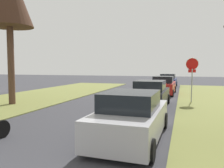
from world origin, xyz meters
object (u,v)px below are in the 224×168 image
(parked_sedan_silver, at_px, (132,117))
(parked_sedan_black, at_px, (151,95))
(parked_sedan_red, at_px, (164,86))
(parked_sedan_navy, at_px, (168,81))
(stop_sign_far, at_px, (192,70))

(parked_sedan_silver, relative_size, parked_sedan_black, 1.00)
(parked_sedan_red, relative_size, parked_sedan_navy, 1.00)
(parked_sedan_navy, bearing_deg, parked_sedan_red, -89.48)
(parked_sedan_black, height_order, parked_sedan_red, same)
(stop_sign_far, distance_m, parked_sedan_silver, 8.97)
(parked_sedan_silver, distance_m, parked_sedan_black, 6.21)
(parked_sedan_red, bearing_deg, parked_sedan_silver, -89.75)
(parked_sedan_black, bearing_deg, parked_sedan_silver, -87.71)
(parked_sedan_red, bearing_deg, stop_sign_far, -64.10)
(stop_sign_far, xyz_separation_m, parked_sedan_navy, (-2.24, 11.66, -1.43))
(parked_sedan_silver, height_order, parked_sedan_red, same)
(stop_sign_far, bearing_deg, parked_sedan_red, 115.90)
(parked_sedan_black, xyz_separation_m, parked_sedan_navy, (0.13, 14.05, 0.00))
(parked_sedan_navy, bearing_deg, parked_sedan_silver, -89.65)
(parked_sedan_red, bearing_deg, parked_sedan_navy, 90.52)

